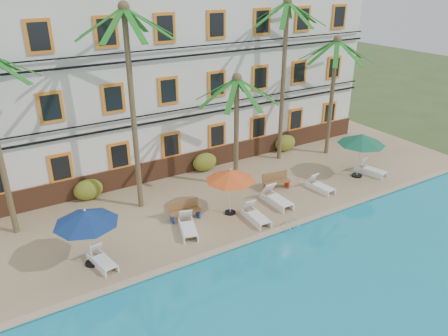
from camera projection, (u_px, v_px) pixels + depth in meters
ground at (264, 227)px, 20.65m from camera, size 100.00×100.00×0.00m
pool_deck at (212, 184)px, 24.50m from camera, size 30.00×12.00×0.25m
swimming_pool at (384, 316)px, 15.16m from camera, size 26.00×12.00×0.20m
pool_coping at (276, 230)px, 19.84m from camera, size 30.00×0.35×0.06m
hotel_building at (170, 75)px, 26.23m from camera, size 25.40×6.44×10.22m
palm_b at (131, 86)px, 19.50m from camera, size 4.34×4.34×9.70m
palm_c at (236, 114)px, 22.53m from camera, size 4.34×4.34×6.20m
palm_d at (284, 62)px, 25.15m from camera, size 4.34×4.34×9.58m
palm_e at (333, 80)px, 26.52m from camera, size 4.34×4.34×7.42m
shrub_left at (88, 190)px, 22.43m from camera, size 1.50×0.90×1.10m
shrub_mid at (205, 162)px, 25.68m from camera, size 1.50×0.90×1.10m
shrub_right at (285, 143)px, 28.53m from camera, size 1.50×0.90×1.10m
umbrella_blue at (86, 217)px, 16.73m from camera, size 2.54×2.54×2.53m
umbrella_red at (230, 175)px, 20.49m from camera, size 2.40×2.40×2.40m
umbrella_green at (362, 139)px, 24.27m from camera, size 2.65×2.65×2.65m
lounger_a at (102, 260)px, 17.45m from camera, size 0.88×1.74×0.78m
lounger_b at (188, 226)px, 19.69m from camera, size 1.19×1.96×0.87m
lounger_c at (255, 215)px, 20.60m from camera, size 0.75×1.85×0.86m
lounger_d at (276, 198)px, 22.08m from camera, size 0.72×1.98×0.93m
lounger_e at (320, 186)px, 23.50m from camera, size 0.77×1.74×0.80m
lounger_f at (370, 169)px, 25.38m from camera, size 1.08×1.92×0.86m
bench_left at (184, 210)px, 20.67m from camera, size 1.55×0.70×0.93m
bench_right at (276, 181)px, 23.57m from camera, size 1.55×0.69×0.93m
pool_ladder at (290, 228)px, 20.11m from camera, size 0.54×0.74×0.74m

